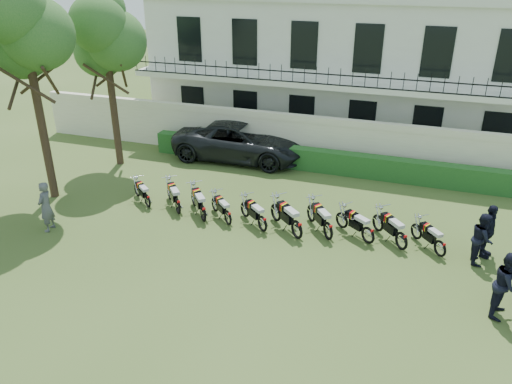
% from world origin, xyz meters
% --- Properties ---
extents(ground, '(100.00, 100.00, 0.00)m').
position_xyz_m(ground, '(0.00, 0.00, 0.00)').
color(ground, '#3B4F1F').
rests_on(ground, ground).
extents(perimeter_wall, '(30.00, 0.35, 2.30)m').
position_xyz_m(perimeter_wall, '(0.00, 8.00, 1.17)').
color(perimeter_wall, '#EEE4C8').
rests_on(perimeter_wall, ground).
extents(hedge, '(18.00, 0.60, 1.00)m').
position_xyz_m(hedge, '(1.00, 7.20, 0.50)').
color(hedge, '#1A4A1D').
rests_on(hedge, ground).
extents(building, '(20.40, 9.60, 7.40)m').
position_xyz_m(building, '(0.00, 13.96, 3.71)').
color(building, silver).
rests_on(building, ground).
extents(tree_west_mid, '(3.40, 3.20, 8.82)m').
position_xyz_m(tree_west_mid, '(-9.46, 1.00, 6.67)').
color(tree_west_mid, '#473323').
rests_on(tree_west_mid, ground).
extents(tree_west_near, '(3.40, 3.20, 7.90)m').
position_xyz_m(tree_west_near, '(-8.96, 5.00, 5.89)').
color(tree_west_near, '#473323').
rests_on(tree_west_near, ground).
extents(motorcycle_0, '(1.39, 1.15, 0.94)m').
position_xyz_m(motorcycle_0, '(-5.34, 1.30, 0.43)').
color(motorcycle_0, black).
rests_on(motorcycle_0, ground).
extents(motorcycle_1, '(1.37, 1.53, 1.07)m').
position_xyz_m(motorcycle_1, '(-3.98, 1.21, 0.49)').
color(motorcycle_1, black).
rests_on(motorcycle_1, ground).
extents(motorcycle_2, '(1.36, 1.61, 1.09)m').
position_xyz_m(motorcycle_2, '(-2.82, 0.97, 0.51)').
color(motorcycle_2, black).
rests_on(motorcycle_2, ground).
extents(motorcycle_3, '(1.33, 1.27, 0.95)m').
position_xyz_m(motorcycle_3, '(-1.87, 1.03, 0.44)').
color(motorcycle_3, black).
rests_on(motorcycle_3, ground).
extents(motorcycle_4, '(1.47, 1.29, 1.02)m').
position_xyz_m(motorcycle_4, '(-0.53, 0.97, 0.47)').
color(motorcycle_4, black).
rests_on(motorcycle_4, ground).
extents(motorcycle_5, '(1.62, 1.53, 1.16)m').
position_xyz_m(motorcycle_5, '(0.74, 0.88, 0.53)').
color(motorcycle_5, black).
rests_on(motorcycle_5, ground).
extents(motorcycle_6, '(1.32, 1.66, 1.10)m').
position_xyz_m(motorcycle_6, '(1.77, 1.18, 0.51)').
color(motorcycle_6, black).
rests_on(motorcycle_6, ground).
extents(motorcycle_7, '(1.56, 1.21, 1.03)m').
position_xyz_m(motorcycle_7, '(3.10, 1.37, 0.48)').
color(motorcycle_7, black).
rests_on(motorcycle_7, ground).
extents(motorcycle_8, '(1.36, 1.56, 1.07)m').
position_xyz_m(motorcycle_8, '(4.19, 1.32, 0.50)').
color(motorcycle_8, black).
rests_on(motorcycle_8, ground).
extents(motorcycle_9, '(1.21, 1.40, 0.96)m').
position_xyz_m(motorcycle_9, '(5.41, 1.30, 0.44)').
color(motorcycle_9, black).
rests_on(motorcycle_9, ground).
extents(suv, '(6.45, 3.12, 1.77)m').
position_xyz_m(suv, '(-3.83, 7.49, 0.88)').
color(suv, black).
rests_on(suv, ground).
extents(inspector, '(0.53, 0.73, 1.84)m').
position_xyz_m(inspector, '(-7.75, -1.39, 0.92)').
color(inspector, slate).
rests_on(inspector, ground).
extents(officer_1, '(0.96, 1.10, 1.91)m').
position_xyz_m(officer_1, '(7.04, -1.21, 0.96)').
color(officer_1, black).
rests_on(officer_1, ground).
extents(officer_4, '(0.67, 0.85, 1.71)m').
position_xyz_m(officer_4, '(6.58, 1.40, 0.85)').
color(officer_4, black).
rests_on(officer_4, ground).
extents(officer_5, '(0.77, 1.16, 1.82)m').
position_xyz_m(officer_5, '(6.77, 1.83, 0.91)').
color(officer_5, black).
rests_on(officer_5, ground).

